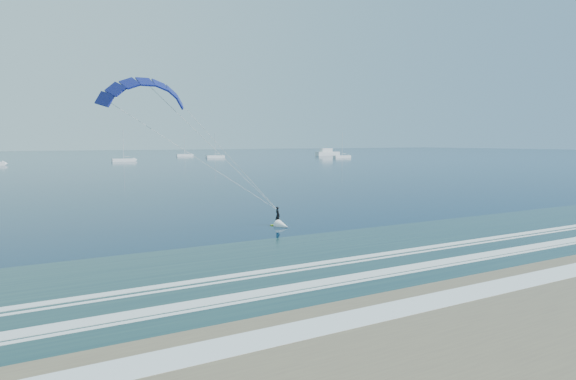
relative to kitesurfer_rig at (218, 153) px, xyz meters
The scene contains 7 objects.
ground 25.36m from the kitesurfer_rig, 67.44° to the right, with size 900.00×900.00×0.00m, color #07253F.
kitesurfer_rig is the anchor object (origin of this frame).
motor_yacht 246.49m from the kitesurfer_rig, 52.89° to the left, with size 14.40×3.84×6.03m.
sailboat_3 171.59m from the kitesurfer_rig, 79.83° to the left, with size 9.17×2.40×12.67m.
sailboat_4 235.40m from the kitesurfer_rig, 71.53° to the left, with size 8.85×2.40×12.02m.
sailboat_5 207.66m from the kitesurfer_rig, 67.60° to the left, with size 9.11×2.40×12.39m.
sailboat_6 207.47m from the kitesurfer_rig, 50.49° to the left, with size 9.20×2.40×12.40m.
Camera 1 is at (-26.71, -18.88, 8.35)m, focal length 32.00 mm.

